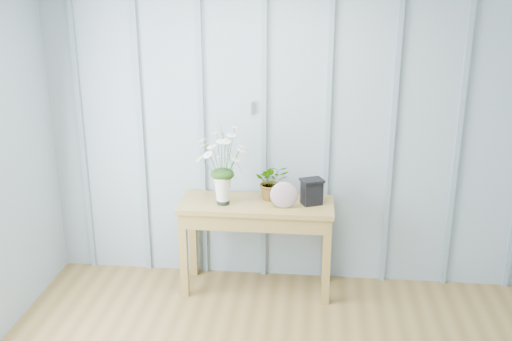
# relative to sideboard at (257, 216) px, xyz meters

# --- Properties ---
(room_shell) EXTENTS (4.00, 4.50, 2.50)m
(room_shell) POSITION_rel_sideboard_xyz_m (0.28, -1.08, 1.35)
(room_shell) COLOR #92A6B2
(room_shell) RESTS_ON ground
(sideboard) EXTENTS (1.20, 0.45, 0.75)m
(sideboard) POSITION_rel_sideboard_xyz_m (0.00, 0.00, 0.00)
(sideboard) COLOR olive
(sideboard) RESTS_ON ground
(daisy_vase) EXTENTS (0.45, 0.34, 0.63)m
(daisy_vase) POSITION_rel_sideboard_xyz_m (-0.26, -0.06, 0.51)
(daisy_vase) COLOR black
(daisy_vase) RESTS_ON sideboard
(spider_plant) EXTENTS (0.30, 0.27, 0.29)m
(spider_plant) POSITION_rel_sideboard_xyz_m (0.11, 0.10, 0.26)
(spider_plant) COLOR #173A0F
(spider_plant) RESTS_ON sideboard
(felt_disc_vessel) EXTENTS (0.21, 0.07, 0.21)m
(felt_disc_vessel) POSITION_rel_sideboard_xyz_m (0.22, -0.09, 0.22)
(felt_disc_vessel) COLOR #7C4A62
(felt_disc_vessel) RESTS_ON sideboard
(carved_box) EXTENTS (0.20, 0.19, 0.20)m
(carved_box) POSITION_rel_sideboard_xyz_m (0.43, 0.01, 0.22)
(carved_box) COLOR black
(carved_box) RESTS_ON sideboard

